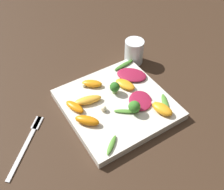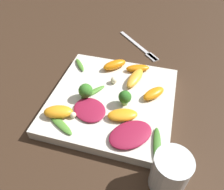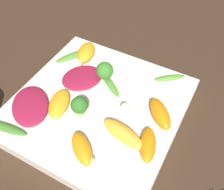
% 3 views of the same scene
% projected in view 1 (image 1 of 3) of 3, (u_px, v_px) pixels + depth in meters
% --- Properties ---
extents(ground_plane, '(2.40, 2.40, 0.00)m').
position_uv_depth(ground_plane, '(117.00, 107.00, 0.77)').
color(ground_plane, '#382619').
extents(plate, '(0.29, 0.29, 0.02)m').
position_uv_depth(plate, '(117.00, 104.00, 0.76)').
color(plate, silver).
rests_on(plate, ground_plane).
extents(drinking_glass, '(0.06, 0.06, 0.08)m').
position_uv_depth(drinking_glass, '(134.00, 52.00, 0.89)').
color(drinking_glass, white).
rests_on(drinking_glass, ground_plane).
extents(fork, '(0.15, 0.15, 0.01)m').
position_uv_depth(fork, '(29.00, 139.00, 0.69)').
color(fork, silver).
rests_on(fork, ground_plane).
extents(radicchio_leaf_0, '(0.10, 0.10, 0.01)m').
position_uv_depth(radicchio_leaf_0, '(140.00, 101.00, 0.75)').
color(radicchio_leaf_0, maroon).
rests_on(radicchio_leaf_0, plate).
extents(radicchio_leaf_1, '(0.11, 0.11, 0.01)m').
position_uv_depth(radicchio_leaf_1, '(132.00, 75.00, 0.82)').
color(radicchio_leaf_1, maroon).
rests_on(radicchio_leaf_1, plate).
extents(orange_segment_0, '(0.04, 0.07, 0.02)m').
position_uv_depth(orange_segment_0, '(75.00, 107.00, 0.73)').
color(orange_segment_0, orange).
rests_on(orange_segment_0, plate).
extents(orange_segment_1, '(0.07, 0.07, 0.02)m').
position_uv_depth(orange_segment_1, '(87.00, 120.00, 0.69)').
color(orange_segment_1, orange).
rests_on(orange_segment_1, plate).
extents(orange_segment_2, '(0.05, 0.07, 0.02)m').
position_uv_depth(orange_segment_2, '(125.00, 84.00, 0.79)').
color(orange_segment_2, orange).
rests_on(orange_segment_2, plate).
extents(orange_segment_3, '(0.08, 0.05, 0.02)m').
position_uv_depth(orange_segment_3, '(88.00, 100.00, 0.74)').
color(orange_segment_3, '#FCAD33').
rests_on(orange_segment_3, plate).
extents(orange_segment_4, '(0.06, 0.06, 0.02)m').
position_uv_depth(orange_segment_4, '(92.00, 84.00, 0.79)').
color(orange_segment_4, orange).
rests_on(orange_segment_4, plate).
extents(orange_segment_5, '(0.05, 0.07, 0.02)m').
position_uv_depth(orange_segment_5, '(162.00, 109.00, 0.72)').
color(orange_segment_5, orange).
rests_on(orange_segment_5, plate).
extents(broccoli_floret_0, '(0.03, 0.03, 0.04)m').
position_uv_depth(broccoli_floret_0, '(134.00, 107.00, 0.71)').
color(broccoli_floret_0, '#84AD5B').
rests_on(broccoli_floret_0, plate).
extents(broccoli_floret_1, '(0.03, 0.03, 0.04)m').
position_uv_depth(broccoli_floret_1, '(115.00, 87.00, 0.76)').
color(broccoli_floret_1, '#84AD5B').
rests_on(broccoli_floret_1, plate).
extents(arugula_sprig_0, '(0.06, 0.05, 0.01)m').
position_uv_depth(arugula_sprig_0, '(112.00, 145.00, 0.65)').
color(arugula_sprig_0, '#518E33').
rests_on(arugula_sprig_0, plate).
extents(arugula_sprig_1, '(0.06, 0.05, 0.01)m').
position_uv_depth(arugula_sprig_1, '(126.00, 111.00, 0.72)').
color(arugula_sprig_1, '#518E33').
rests_on(arugula_sprig_1, plate).
extents(arugula_sprig_2, '(0.05, 0.08, 0.01)m').
position_uv_depth(arugula_sprig_2, '(165.00, 104.00, 0.74)').
color(arugula_sprig_2, '#518E33').
rests_on(arugula_sprig_2, plate).
extents(arugula_sprig_3, '(0.09, 0.03, 0.01)m').
position_uv_depth(arugula_sprig_3, '(124.00, 65.00, 0.86)').
color(arugula_sprig_3, '#3D7528').
rests_on(arugula_sprig_3, plate).
extents(macadamia_nut_0, '(0.01, 0.01, 0.01)m').
position_uv_depth(macadamia_nut_0, '(84.00, 85.00, 0.79)').
color(macadamia_nut_0, beige).
rests_on(macadamia_nut_0, plate).
extents(macadamia_nut_1, '(0.01, 0.01, 0.01)m').
position_uv_depth(macadamia_nut_1, '(154.00, 103.00, 0.74)').
color(macadamia_nut_1, beige).
rests_on(macadamia_nut_1, plate).
extents(macadamia_nut_2, '(0.02, 0.02, 0.02)m').
position_uv_depth(macadamia_nut_2, '(104.00, 109.00, 0.72)').
color(macadamia_nut_2, beige).
rests_on(macadamia_nut_2, plate).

